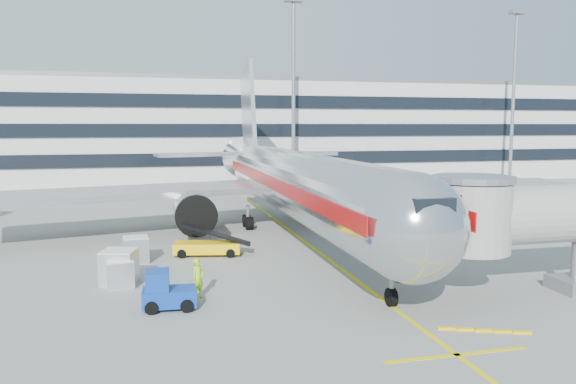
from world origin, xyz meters
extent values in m
plane|color=gray|center=(0.00, 0.00, 0.00)|extent=(180.00, 180.00, 0.00)
cube|color=yellow|center=(0.00, 10.00, 0.01)|extent=(0.25, 70.00, 0.01)
cube|color=yellow|center=(0.00, -14.00, 0.01)|extent=(6.00, 0.25, 0.01)
cylinder|color=silver|center=(0.00, 8.00, 4.20)|extent=(5.00, 36.00, 5.00)
sphere|color=silver|center=(0.00, -10.00, 4.20)|extent=(5.00, 5.00, 5.00)
cone|color=silver|center=(0.00, 31.00, 4.80)|extent=(5.00, 10.00, 5.00)
cube|color=black|center=(0.00, -11.50, 5.33)|extent=(1.80, 1.20, 0.90)
cube|color=#B7B7BC|center=(13.00, 13.50, 3.40)|extent=(24.95, 12.07, 0.50)
cube|color=#B7B7BC|center=(-13.00, 13.50, 3.40)|extent=(24.95, 12.07, 0.50)
cylinder|color=#99999E|center=(8.00, 10.00, 2.20)|extent=(3.00, 4.20, 3.00)
cylinder|color=#99999E|center=(-8.00, 10.00, 2.20)|extent=(3.00, 4.20, 3.00)
cylinder|color=black|center=(8.00, 8.00, 2.20)|extent=(3.10, 0.50, 3.10)
cylinder|color=black|center=(-8.00, 8.00, 2.20)|extent=(3.10, 0.50, 3.10)
cube|color=#B7B7BC|center=(0.00, 31.50, 9.20)|extent=(0.45, 9.39, 13.72)
cube|color=#B7B7BC|center=(5.50, 32.00, 5.40)|extent=(10.41, 4.94, 0.35)
cube|color=#B7B7BC|center=(-5.50, 32.00, 5.40)|extent=(10.41, 4.94, 0.35)
cylinder|color=gray|center=(0.00, -8.00, 0.90)|extent=(0.24, 0.24, 1.80)
cylinder|color=black|center=(0.00, -8.00, 0.45)|extent=(0.35, 0.90, 0.90)
cylinder|color=gray|center=(3.20, 14.00, 1.00)|extent=(0.30, 0.30, 2.00)
cylinder|color=gray|center=(-3.20, 14.00, 1.00)|extent=(0.30, 0.30, 2.00)
cube|color=red|center=(2.52, 8.00, 4.50)|extent=(0.06, 38.00, 0.90)
cube|color=red|center=(-2.52, 8.00, 4.50)|extent=(0.06, 38.00, 0.90)
cylinder|color=#A8A8A3|center=(4.20, -8.00, 4.20)|extent=(3.80, 3.80, 3.40)
cylinder|color=gray|center=(4.20, -8.00, 6.10)|extent=(4.00, 4.00, 0.30)
cube|color=black|center=(2.90, -8.00, 4.20)|extent=(1.40, 2.60, 2.60)
cube|color=gray|center=(10.50, -8.00, 0.35)|extent=(2.20, 2.20, 0.70)
cylinder|color=black|center=(9.60, -8.00, 0.35)|extent=(0.35, 0.70, 0.70)
cube|color=silver|center=(0.00, 58.00, 7.50)|extent=(150.00, 24.00, 15.00)
cube|color=black|center=(0.00, 45.90, 4.00)|extent=(150.00, 0.30, 1.80)
cube|color=black|center=(0.00, 45.90, 8.00)|extent=(150.00, 0.30, 1.80)
cube|color=black|center=(0.00, 45.90, 12.00)|extent=(150.00, 0.30, 1.80)
cube|color=gray|center=(0.00, 58.00, 15.30)|extent=(150.00, 24.00, 0.60)
cylinder|color=gray|center=(8.00, 42.00, 12.50)|extent=(0.50, 0.50, 25.00)
cube|color=gray|center=(8.00, 42.00, 25.20)|extent=(2.40, 1.20, 0.50)
cylinder|color=gray|center=(42.00, 42.00, 12.50)|extent=(0.50, 0.50, 25.00)
cube|color=gray|center=(42.00, 42.00, 25.20)|extent=(2.40, 1.20, 0.50)
cube|color=yellow|center=(-7.56, 4.84, 0.55)|extent=(4.63, 2.45, 0.70)
cube|color=black|center=(-7.56, 4.84, 1.45)|extent=(4.75, 2.00, 1.53)
cylinder|color=black|center=(-8.99, 5.84, 0.30)|extent=(0.64, 0.39, 0.60)
cylinder|color=black|center=(-9.27, 4.47, 0.30)|extent=(0.64, 0.39, 0.60)
cylinder|color=black|center=(-5.85, 5.20, 0.30)|extent=(0.64, 0.39, 0.60)
cylinder|color=black|center=(-6.13, 3.83, 0.30)|extent=(0.64, 0.39, 0.60)
cube|color=#0D3699|center=(-10.43, -5.82, 0.58)|extent=(2.58, 1.56, 0.81)
cube|color=#0D3699|center=(-10.97, -5.80, 1.39)|extent=(1.14, 1.40, 0.99)
cube|color=black|center=(-10.97, -5.80, 1.71)|extent=(1.05, 1.22, 0.09)
cylinder|color=black|center=(-11.20, -5.11, 0.31)|extent=(0.64, 0.30, 0.63)
cylinder|color=black|center=(-11.27, -6.46, 0.31)|extent=(0.64, 0.30, 0.63)
cylinder|color=black|center=(-9.59, -5.19, 0.31)|extent=(0.64, 0.30, 0.63)
cylinder|color=black|center=(-9.66, -6.54, 0.31)|extent=(0.64, 0.30, 0.63)
cube|color=silver|center=(-12.88, -1.44, 0.72)|extent=(1.55, 1.55, 1.44)
cube|color=white|center=(-12.88, -1.44, 1.46)|extent=(1.55, 1.55, 0.05)
cube|color=silver|center=(-12.18, 4.10, 0.79)|extent=(1.67, 1.67, 1.59)
cube|color=white|center=(-12.18, 4.10, 1.61)|extent=(1.67, 1.67, 0.06)
cube|color=silver|center=(-12.97, -0.71, 0.91)|extent=(2.16, 2.16, 1.82)
cube|color=white|center=(-12.97, -0.71, 1.84)|extent=(2.16, 2.16, 0.07)
imported|color=#A1EE19|center=(-8.96, -4.56, 1.03)|extent=(0.89, 0.87, 2.07)
camera|label=1|loc=(-11.18, -32.33, 8.71)|focal=35.00mm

